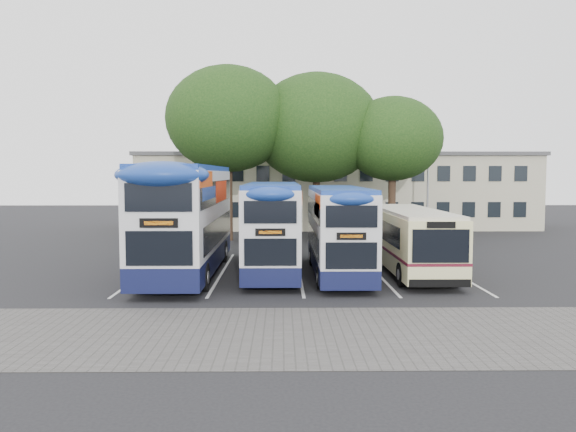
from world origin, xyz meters
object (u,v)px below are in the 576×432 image
Objects in this scene: tree_left at (228,119)px; bus_dd_right at (338,227)px; lamp_post at (428,165)px; bus_dd_left at (187,215)px; bus_dd_mid at (273,224)px; bus_single at (410,237)px; tree_right at (393,139)px; tree_mid at (316,128)px.

tree_left is 1.25× the size of bus_dd_right.
bus_dd_left is (-14.76, -15.36, -2.43)m from lamp_post.
bus_dd_mid is 6.31m from bus_single.
tree_right is at bearing 69.16° from bus_dd_right.
bus_dd_right is at bearing -167.77° from bus_single.
lamp_post is 8.67m from tree_mid.
bus_dd_mid is (3.13, -12.35, -5.87)m from tree_left.
lamp_post is 0.97× the size of bus_dd_right.
tree_right is (-3.16, -2.89, 1.70)m from lamp_post.
tree_right reaches higher than bus_single.
bus_dd_left is (-6.60, -13.84, -4.96)m from tree_mid.
lamp_post is 21.44m from bus_dd_left.
bus_single is at bearing 0.39° from bus_dd_mid.
tree_right reaches higher than bus_dd_left.
bus_single is (-4.69, -15.01, -3.46)m from lamp_post.
tree_left is 15.56m from bus_dd_right.
tree_mid is 1.22× the size of bus_dd_right.
tree_left is at bearing 179.05° from tree_right.
lamp_post is 0.78× the size of bus_dd_left.
tree_mid reaches higher than bus_single.
bus_dd_right reaches higher than bus_single.
tree_right is at bearing 57.33° from bus_dd_mid.
bus_dd_right is (6.04, -13.04, -5.96)m from tree_left.
tree_mid is 5.25m from tree_right.
bus_dd_left is (-11.60, -12.47, -4.13)m from tree_right.
tree_right is at bearing -137.58° from lamp_post.
tree_right is (10.94, -0.18, -1.31)m from tree_left.
bus_dd_right is (6.71, -0.38, -0.52)m from bus_dd_left.
tree_right is at bearing 47.07° from bus_dd_left.
lamp_post reaches higher than bus_dd_left.
tree_left reaches higher than tree_right.
bus_single is at bearing 1.96° from bus_dd_left.
tree_right is 13.27m from bus_single.
bus_dd_left is at bearing -93.00° from tree_left.
tree_left reaches higher than bus_single.
bus_dd_mid is at bearing -126.06° from lamp_post.
bus_dd_left is 3.83m from bus_dd_mid.
bus_dd_left is 1.19× the size of bus_dd_mid.
bus_dd_right is 3.48m from bus_single.
bus_dd_left reaches higher than bus_dd_right.
bus_dd_mid reaches higher than bus_single.
lamp_post is 4.60m from tree_right.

